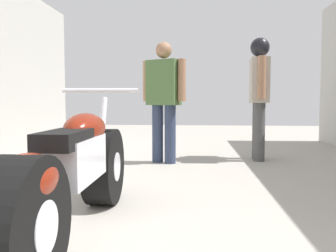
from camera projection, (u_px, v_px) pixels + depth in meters
name	position (u px, v px, depth m)	size (l,w,h in m)	color
ground_plane	(182.00, 182.00, 3.67)	(17.55, 17.55, 0.00)	#A8A399
motorcycle_maroon_cruiser	(73.00, 176.00, 2.14)	(0.60, 2.02, 0.94)	black
mechanic_in_blue	(164.00, 95.00, 4.78)	(0.64, 0.40, 1.64)	#2D3851
mechanic_with_helmet	(259.00, 87.00, 5.00)	(0.28, 0.68, 1.74)	#4C4C4C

